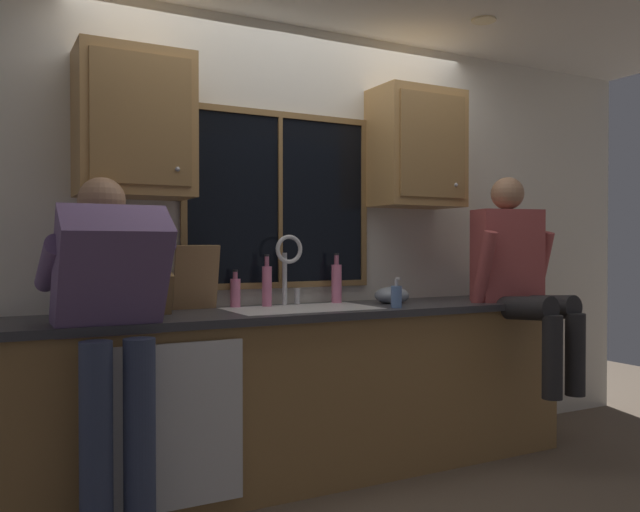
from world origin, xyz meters
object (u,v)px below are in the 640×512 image
Objects in this scene: knife_block at (158,293)px; bottle_amber_small at (235,292)px; cutting_board at (196,277)px; soap_dispenser at (396,296)px; person_sitting_on_counter at (519,272)px; person_standing at (111,316)px; mixing_bowl at (392,295)px; bottle_green_glass at (337,282)px; bottle_tall_clear at (267,285)px.

knife_block is 1.54× the size of bottle_amber_small.
cutting_board is 1.09m from soap_dispenser.
person_sitting_on_counter is 6.05× the size of bottle_amber_small.
person_standing is 1.53m from soap_dispenser.
bottle_amber_small reaches higher than soap_dispenser.
cutting_board is 1.16m from mixing_bowl.
cutting_board reaches higher than soap_dispenser.
soap_dispenser is 0.89m from bottle_amber_small.
cutting_board is at bearing 157.10° from soap_dispenser.
cutting_board is at bearing 33.44° from knife_block.
knife_block is (-2.09, 0.32, -0.08)m from person_sitting_on_counter.
cutting_board is 2.08× the size of soap_dispenser.
bottle_amber_small is at bearing 168.72° from mixing_bowl.
person_standing reaches higher than knife_block.
soap_dispenser is at bearing 175.69° from person_sitting_on_counter.
knife_block is at bearing -171.87° from bottle_green_glass.
cutting_board is 0.40m from bottle_tall_clear.
cutting_board reaches higher than bottle_green_glass.
mixing_bowl is at bearing -29.54° from bottle_green_glass.
person_standing is 4.49× the size of cutting_board.
person_standing is at bearing -127.94° from knife_block.
person_standing is 1.24× the size of person_sitting_on_counter.
mixing_bowl is 0.98× the size of bottle_amber_small.
mixing_bowl is at bearing -8.29° from cutting_board.
knife_block is 1.27m from soap_dispenser.
person_sitting_on_counter is 1.52m from bottle_tall_clear.
bottle_tall_clear is at bearing 168.79° from mixing_bowl.
person_sitting_on_counter is 4.26× the size of bottle_green_glass.
soap_dispenser is 0.72m from bottle_tall_clear.
person_sitting_on_counter is 7.52× the size of soap_dispenser.
person_sitting_on_counter is at bearing -17.21° from bottle_amber_small.
knife_block is 1.10× the size of bottle_tall_clear.
soap_dispenser is 0.57× the size of bottle_tall_clear.
person_sitting_on_counter is 0.78m from mixing_bowl.
mixing_bowl is at bearing -0.18° from knife_block.
bottle_amber_small is (0.47, 0.18, -0.02)m from knife_block.
person_sitting_on_counter is at bearing -4.31° from soap_dispenser.
person_sitting_on_counter is at bearing 1.15° from person_standing.
bottle_amber_small is (-0.63, 0.02, -0.04)m from bottle_green_glass.
person_standing is at bearing -135.08° from cutting_board.
bottle_tall_clear is at bearing -2.79° from cutting_board.
person_standing is 1.07m from bottle_tall_clear.
bottle_green_glass is at bearing 1.86° from bottle_tall_clear.
person_standing reaches higher than bottle_amber_small.
soap_dispenser is at bearing -33.92° from bottle_tall_clear.
person_sitting_on_counter is 3.92× the size of knife_block.
bottle_green_glass is at bearing 154.08° from person_sitting_on_counter.
person_standing is at bearing -178.85° from person_sitting_on_counter.
knife_block is at bearing 52.06° from person_standing.
person_sitting_on_counter reaches higher than soap_dispenser.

